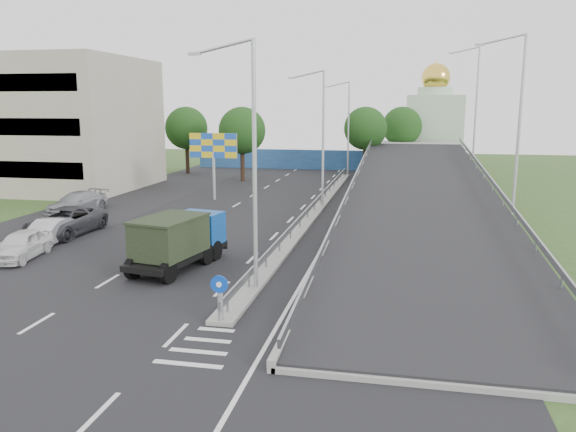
% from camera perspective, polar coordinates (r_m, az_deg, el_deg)
% --- Properties ---
extents(ground, '(160.00, 160.00, 0.00)m').
position_cam_1_polar(ground, '(18.58, -9.00, -13.42)').
color(ground, '#2D4C1E').
rests_on(ground, ground).
extents(road_surface, '(26.00, 90.00, 0.04)m').
position_cam_1_polar(road_surface, '(37.71, -2.74, -0.63)').
color(road_surface, black).
rests_on(road_surface, ground).
extents(parking_strip, '(8.00, 90.00, 0.05)m').
position_cam_1_polar(parking_strip, '(42.74, -19.89, 0.12)').
color(parking_strip, black).
rests_on(parking_strip, ground).
extents(median, '(1.00, 44.00, 0.20)m').
position_cam_1_polar(median, '(40.96, 2.70, 0.46)').
color(median, gray).
rests_on(median, ground).
extents(overpass_ramp, '(10.00, 50.00, 3.50)m').
position_cam_1_polar(overpass_ramp, '(40.25, 13.35, 2.37)').
color(overpass_ramp, gray).
rests_on(overpass_ramp, ground).
extents(median_guardrail, '(0.09, 44.00, 0.71)m').
position_cam_1_polar(median_guardrail, '(40.84, 2.71, 1.35)').
color(median_guardrail, gray).
rests_on(median_guardrail, median).
extents(sign_bollard, '(0.64, 0.23, 1.67)m').
position_cam_1_polar(sign_bollard, '(20.09, -6.92, -8.26)').
color(sign_bollard, black).
rests_on(sign_bollard, median).
extents(lamp_post_near, '(2.74, 0.18, 10.08)m').
position_cam_1_polar(lamp_post_near, '(22.67, -3.89, 6.38)').
color(lamp_post_near, '#B2B5B7').
rests_on(lamp_post_near, median).
extents(lamp_post_mid, '(2.74, 0.18, 10.08)m').
position_cam_1_polar(lamp_post_mid, '(42.25, 3.34, 8.58)').
color(lamp_post_mid, '#B2B5B7').
rests_on(lamp_post_mid, median).
extents(lamp_post_far, '(2.74, 0.18, 10.08)m').
position_cam_1_polar(lamp_post_far, '(62.10, 6.00, 9.35)').
color(lamp_post_far, '#B2B5B7').
rests_on(lamp_post_far, median).
extents(beige_building, '(24.00, 14.00, 12.00)m').
position_cam_1_polar(beige_building, '(59.90, -25.90, 8.43)').
color(beige_building, '#A09C86').
rests_on(beige_building, ground).
extents(blue_wall, '(30.00, 0.50, 2.40)m').
position_cam_1_polar(blue_wall, '(68.84, 2.98, 5.72)').
color(blue_wall, navy).
rests_on(blue_wall, ground).
extents(church, '(7.00, 7.00, 13.80)m').
position_cam_1_polar(church, '(75.93, 14.57, 8.99)').
color(church, '#B2CCAD').
rests_on(church, ground).
extents(billboard, '(4.00, 0.24, 5.50)m').
position_cam_1_polar(billboard, '(46.44, -7.60, 6.72)').
color(billboard, '#B2B5B7').
rests_on(billboard, ground).
extents(tree_left_mid, '(4.80, 4.80, 7.60)m').
position_cam_1_polar(tree_left_mid, '(58.11, -4.69, 8.63)').
color(tree_left_mid, black).
rests_on(tree_left_mid, ground).
extents(tree_median_far, '(4.80, 4.80, 7.60)m').
position_cam_1_polar(tree_median_far, '(63.97, 7.86, 8.79)').
color(tree_median_far, black).
rests_on(tree_median_far, ground).
extents(tree_left_far, '(4.80, 4.80, 7.60)m').
position_cam_1_polar(tree_left_far, '(65.43, -10.29, 8.77)').
color(tree_left_far, black).
rests_on(tree_left_far, ground).
extents(tree_ramp_far, '(4.80, 4.80, 7.60)m').
position_cam_1_polar(tree_ramp_far, '(70.83, 11.51, 8.89)').
color(tree_ramp_far, black).
rests_on(tree_ramp_far, ground).
extents(dump_truck, '(3.22, 6.23, 2.62)m').
position_cam_1_polar(dump_truck, '(27.32, -11.05, -2.25)').
color(dump_truck, black).
rests_on(dump_truck, ground).
extents(parked_car_a, '(2.31, 4.47, 1.46)m').
position_cam_1_polar(parked_car_a, '(31.60, -25.48, -2.67)').
color(parked_car_a, silver).
rests_on(parked_car_a, ground).
extents(parked_car_b, '(1.70, 4.32, 1.40)m').
position_cam_1_polar(parked_car_b, '(34.34, -23.15, -1.50)').
color(parked_car_b, '#AAAAB0').
rests_on(parked_car_b, ground).
extents(parked_car_c, '(2.90, 6.02, 1.65)m').
position_cam_1_polar(parked_car_c, '(36.23, -21.76, -0.57)').
color(parked_car_c, '#35363B').
rests_on(parked_car_c, ground).
extents(parked_car_d, '(2.93, 5.38, 1.48)m').
position_cam_1_polar(parked_car_d, '(43.82, -20.64, 1.30)').
color(parked_car_d, '#999BA1').
rests_on(parked_car_d, ground).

